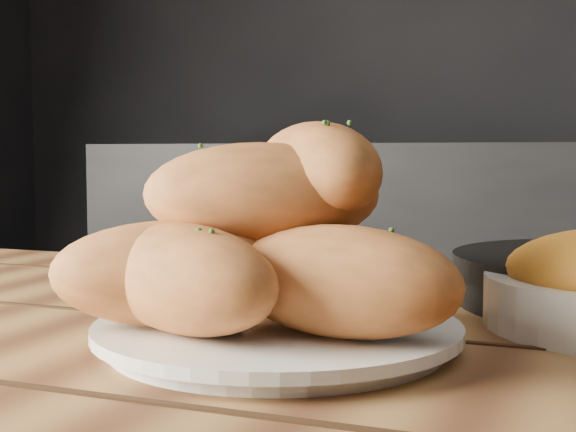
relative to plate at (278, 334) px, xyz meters
The scene contains 2 objects.
plate is the anchor object (origin of this frame).
bread_rolls 0.06m from the plate, 145.45° to the right, with size 0.29×0.27×0.14m.
Camera 1 is at (-0.52, 0.16, 0.88)m, focal length 50.00 mm.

